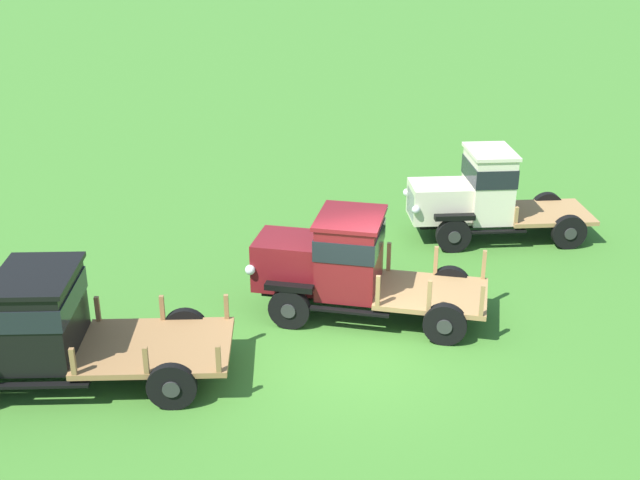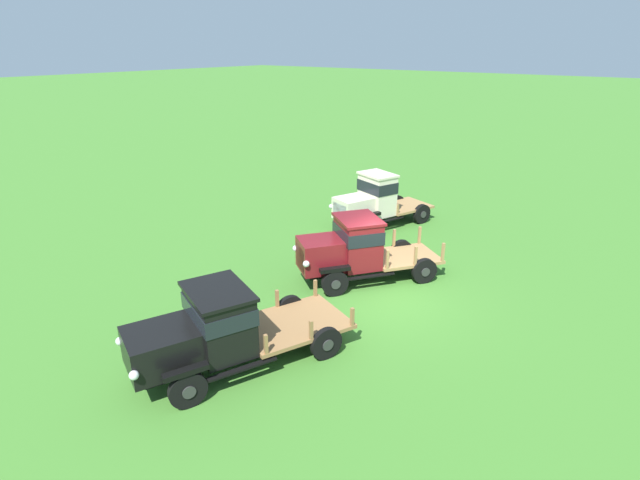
{
  "view_description": "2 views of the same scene",
  "coord_description": "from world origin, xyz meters",
  "views": [
    {
      "loc": [
        -5.77,
        -11.57,
        7.72
      ],
      "look_at": [
        0.51,
        2.82,
        1.0
      ],
      "focal_mm": 45.0,
      "sensor_mm": 36.0,
      "label": 1
    },
    {
      "loc": [
        -11.75,
        -6.61,
        7.13
      ],
      "look_at": [
        0.51,
        2.82,
        1.0
      ],
      "focal_mm": 28.0,
      "sensor_mm": 36.0,
      "label": 2
    }
  ],
  "objects": [
    {
      "name": "ground_plane",
      "position": [
        0.0,
        0.0,
        0.0
      ],
      "size": [
        240.0,
        240.0,
        0.0
      ],
      "primitive_type": "plane",
      "color": "#3D7528"
    },
    {
      "name": "vintage_truck_foreground_near",
      "position": [
        -5.45,
        1.25,
        1.08
      ],
      "size": [
        5.57,
        3.59,
        2.04
      ],
      "color": "black",
      "rests_on": "ground"
    },
    {
      "name": "vintage_truck_second_in_line",
      "position": [
        0.37,
        1.39,
        1.11
      ],
      "size": [
        4.66,
        3.93,
        2.11
      ],
      "color": "black",
      "rests_on": "ground"
    },
    {
      "name": "vintage_truck_midrow_center",
      "position": [
        5.09,
        3.54,
        1.12
      ],
      "size": [
        4.71,
        2.94,
        2.24
      ],
      "color": "black",
      "rests_on": "ground"
    }
  ]
}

